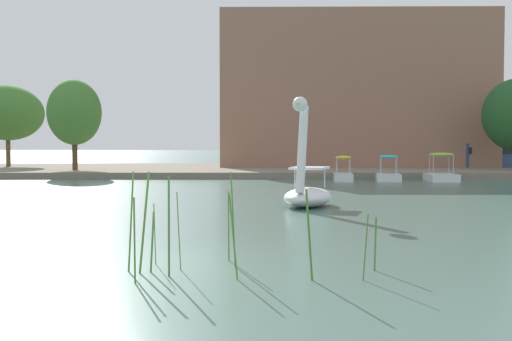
{
  "coord_description": "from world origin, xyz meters",
  "views": [
    {
      "loc": [
        1.51,
        -9.18,
        1.96
      ],
      "look_at": [
        1.76,
        17.37,
        0.87
      ],
      "focal_mm": 40.59,
      "sensor_mm": 36.0,
      "label": 1
    }
  ],
  "objects_px": {
    "pedal_boat_lime": "(441,174)",
    "pedal_boat_yellow": "(343,174)",
    "pedal_boat_cyan": "(388,174)",
    "tree_broadleaf_left": "(8,113)",
    "swan_boat": "(307,189)",
    "parked_van": "(488,154)",
    "tree_sapling_by_fence": "(74,113)"
  },
  "relations": [
    {
      "from": "swan_boat",
      "to": "tree_sapling_by_fence",
      "type": "bearing_deg",
      "value": 123.82
    },
    {
      "from": "tree_broadleaf_left",
      "to": "tree_sapling_by_fence",
      "type": "bearing_deg",
      "value": -42.52
    },
    {
      "from": "swan_boat",
      "to": "pedal_boat_yellow",
      "type": "relative_size",
      "value": 1.64
    },
    {
      "from": "pedal_boat_cyan",
      "to": "parked_van",
      "type": "distance_m",
      "value": 15.25
    },
    {
      "from": "pedal_boat_lime",
      "to": "pedal_boat_yellow",
      "type": "bearing_deg",
      "value": 177.22
    },
    {
      "from": "tree_sapling_by_fence",
      "to": "parked_van",
      "type": "height_order",
      "value": "tree_sapling_by_fence"
    },
    {
      "from": "pedal_boat_yellow",
      "to": "tree_broadleaf_left",
      "type": "bearing_deg",
      "value": 151.83
    },
    {
      "from": "swan_boat",
      "to": "pedal_boat_lime",
      "type": "distance_m",
      "value": 16.53
    },
    {
      "from": "pedal_boat_yellow",
      "to": "tree_broadleaf_left",
      "type": "relative_size",
      "value": 0.28
    },
    {
      "from": "pedal_boat_cyan",
      "to": "tree_sapling_by_fence",
      "type": "bearing_deg",
      "value": 161.52
    },
    {
      "from": "pedal_boat_lime",
      "to": "parked_van",
      "type": "relative_size",
      "value": 0.56
    },
    {
      "from": "pedal_boat_yellow",
      "to": "parked_van",
      "type": "xyz_separation_m",
      "value": [
        12.88,
        11.01,
        0.97
      ]
    },
    {
      "from": "pedal_boat_lime",
      "to": "tree_broadleaf_left",
      "type": "bearing_deg",
      "value": 155.96
    },
    {
      "from": "pedal_boat_cyan",
      "to": "pedal_boat_lime",
      "type": "height_order",
      "value": "pedal_boat_lime"
    },
    {
      "from": "pedal_boat_cyan",
      "to": "parked_van",
      "type": "height_order",
      "value": "parked_van"
    },
    {
      "from": "pedal_boat_yellow",
      "to": "pedal_boat_cyan",
      "type": "relative_size",
      "value": 0.92
    },
    {
      "from": "pedal_boat_lime",
      "to": "tree_sapling_by_fence",
      "type": "xyz_separation_m",
      "value": [
        -22.76,
        6.71,
        3.84
      ]
    },
    {
      "from": "tree_broadleaf_left",
      "to": "pedal_boat_lime",
      "type": "bearing_deg",
      "value": -24.04
    },
    {
      "from": "swan_boat",
      "to": "parked_van",
      "type": "bearing_deg",
      "value": 57.06
    },
    {
      "from": "pedal_boat_cyan",
      "to": "pedal_boat_lime",
      "type": "bearing_deg",
      "value": -1.86
    },
    {
      "from": "swan_boat",
      "to": "pedal_boat_lime",
      "type": "relative_size",
      "value": 1.4
    },
    {
      "from": "pedal_boat_cyan",
      "to": "tree_sapling_by_fence",
      "type": "height_order",
      "value": "tree_sapling_by_fence"
    },
    {
      "from": "pedal_boat_cyan",
      "to": "tree_sapling_by_fence",
      "type": "relative_size",
      "value": 0.38
    },
    {
      "from": "pedal_boat_yellow",
      "to": "pedal_boat_cyan",
      "type": "height_order",
      "value": "pedal_boat_cyan"
    },
    {
      "from": "pedal_boat_lime",
      "to": "tree_broadleaf_left",
      "type": "xyz_separation_m",
      "value": [
        -30.07,
        13.41,
        4.2
      ]
    },
    {
      "from": "swan_boat",
      "to": "parked_van",
      "type": "distance_m",
      "value": 30.0
    },
    {
      "from": "pedal_boat_cyan",
      "to": "pedal_boat_lime",
      "type": "xyz_separation_m",
      "value": [
        2.98,
        -0.1,
        0.01
      ]
    },
    {
      "from": "tree_sapling_by_fence",
      "to": "parked_van",
      "type": "distance_m",
      "value": 30.59
    },
    {
      "from": "swan_boat",
      "to": "tree_broadleaf_left",
      "type": "xyz_separation_m",
      "value": [
        -21.11,
        27.31,
        4.06
      ]
    },
    {
      "from": "swan_boat",
      "to": "pedal_boat_cyan",
      "type": "bearing_deg",
      "value": 66.84
    },
    {
      "from": "tree_broadleaf_left",
      "to": "parked_van",
      "type": "distance_m",
      "value": 37.62
    },
    {
      "from": "pedal_boat_yellow",
      "to": "tree_sapling_by_fence",
      "type": "relative_size",
      "value": 0.35
    }
  ]
}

